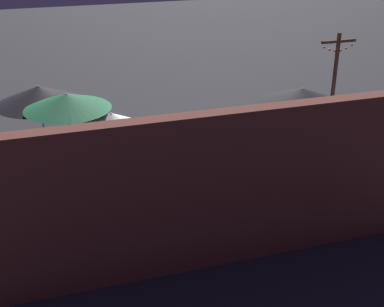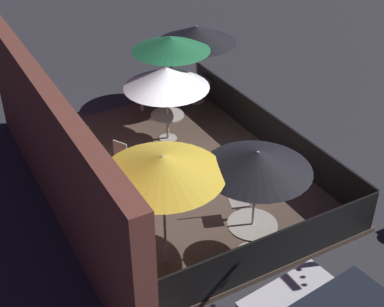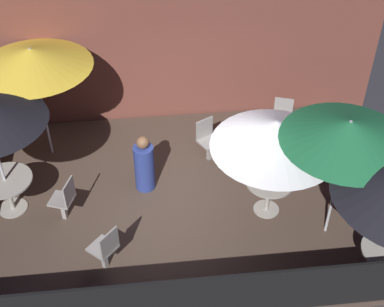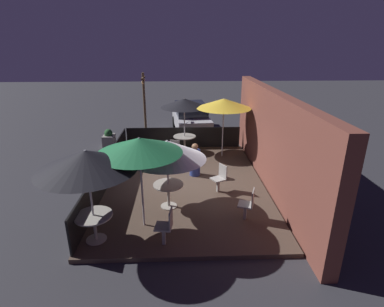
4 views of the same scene
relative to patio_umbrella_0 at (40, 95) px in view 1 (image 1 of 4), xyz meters
name	(u,v)px [view 1 (image 1 of 4)]	position (x,y,z in m)	size (l,w,h in m)	color
ground_plane	(181,194)	(-3.11, 2.25, -2.24)	(60.00, 60.00, 0.00)	#2D2D33
patio_deck	(181,192)	(-3.11, 2.25, -2.18)	(7.68, 5.39, 0.12)	#47382D
building_wall	(223,190)	(-3.11, 5.17, -0.61)	(9.28, 0.36, 3.26)	brown
fence_front	(155,134)	(-3.11, -0.40, -1.64)	(7.48, 0.05, 0.95)	black
fence_side_left	(316,154)	(-6.91, 2.25, -1.64)	(0.05, 5.19, 0.95)	black
patio_umbrella_0	(40,95)	(0.00, 0.00, 0.00)	(2.29, 2.29, 2.36)	#B2B2B7
patio_umbrella_1	(112,124)	(-1.55, 1.74, -0.32)	(2.21, 2.21, 2.07)	#B2B2B7
patio_umbrella_2	(301,95)	(-6.28, 2.29, 0.07)	(2.02, 2.02, 2.39)	#B2B2B7
patio_umbrella_3	(67,101)	(-0.60, 1.12, 0.13)	(2.12, 2.12, 2.44)	#B2B2B7
patio_umbrella_4	(313,116)	(-5.70, 3.89, 0.16)	(2.23, 2.23, 2.47)	#B2B2B7
dining_table_0	(46,150)	(0.00, 0.00, -1.56)	(0.91, 0.91, 0.71)	#9E998E
dining_table_1	(115,169)	(-1.55, 1.74, -1.54)	(0.88, 0.88, 0.74)	#9E998E
dining_table_2	(296,153)	(-6.28, 2.29, -1.53)	(0.98, 0.98, 0.73)	#9E998E
patio_chair_0	(97,222)	(-0.77, 3.93, -1.63)	(0.51, 0.51, 0.91)	gray
patio_chair_1	(212,141)	(-4.48, 0.69, -1.60)	(0.56, 0.56, 0.94)	gray
patio_chair_2	(253,156)	(-5.23, 1.92, -1.62)	(0.51, 0.51, 0.92)	gray
patio_chair_3	(41,181)	(0.24, 1.75, -1.59)	(0.45, 0.45, 0.95)	gray
patio_chair_4	(167,197)	(-2.46, 3.37, -1.62)	(0.54, 0.54, 0.91)	gray
patron_0	(211,173)	(-3.77, 2.63, -1.58)	(0.52, 0.52, 1.22)	navy
planter_box	(278,114)	(-7.55, -1.33, -1.87)	(0.73, 0.51, 0.85)	gray
light_post	(334,82)	(-8.45, 0.35, -0.34)	(1.10, 0.12, 3.37)	brown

